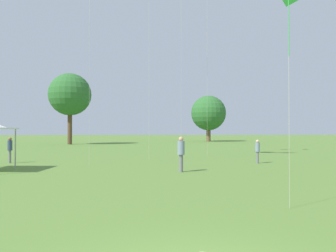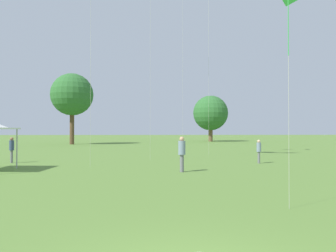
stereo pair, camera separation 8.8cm
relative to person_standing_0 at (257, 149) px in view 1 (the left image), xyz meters
The scene contains 6 objects.
person_standing_0 is the anchor object (origin of this frame).
person_standing_3 16.55m from the person_standing_0, behind, with size 0.42×0.42×1.73m.
person_standing_4 6.96m from the person_standing_0, 142.52° to the right, with size 0.50×0.50×1.86m.
kite_0 13.74m from the person_standing_0, 104.69° to the right, with size 0.64×0.83×6.45m.
distant_tree_0 42.61m from the person_standing_0, 84.07° to the left, with size 6.82×6.82×8.99m.
distant_tree_1 36.74m from the person_standing_0, 122.85° to the left, with size 6.57×6.57×11.09m.
Camera 1 is at (-0.64, -4.50, 2.20)m, focal length 35.00 mm.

